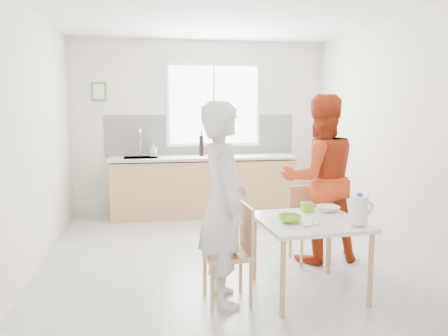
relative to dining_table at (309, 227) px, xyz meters
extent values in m
plane|color=#B7B7B2|center=(-0.56, 1.08, -0.61)|extent=(4.50, 4.50, 0.00)
plane|color=silver|center=(-0.56, 3.33, 0.74)|extent=(4.00, 0.00, 4.00)
plane|color=silver|center=(-0.56, -1.17, 0.74)|extent=(4.00, 0.00, 4.00)
plane|color=silver|center=(-2.56, 1.08, 0.74)|extent=(0.00, 4.50, 4.50)
plane|color=silver|center=(1.44, 1.08, 0.74)|extent=(0.00, 4.50, 4.50)
plane|color=white|center=(-0.56, 1.08, 2.09)|extent=(4.50, 4.50, 0.00)
cube|color=white|center=(-0.36, 3.32, 1.09)|extent=(1.50, 0.03, 1.30)
cube|color=white|center=(-0.36, 3.30, 1.09)|extent=(1.40, 0.02, 1.20)
cube|color=white|center=(-0.36, 3.29, 1.09)|extent=(0.03, 0.03, 1.20)
cube|color=white|center=(-0.56, 3.32, 0.62)|extent=(3.00, 0.02, 0.65)
cube|color=#448B3F|center=(-2.11, 3.32, 1.29)|extent=(0.22, 0.02, 0.28)
cube|color=beige|center=(-2.11, 3.31, 1.29)|extent=(0.16, 0.01, 0.22)
cube|color=tan|center=(-0.56, 3.03, -0.18)|extent=(2.80, 0.60, 0.86)
cube|color=#3F3326|center=(-0.56, 3.03, -0.56)|extent=(2.80, 0.54, 0.10)
cube|color=silver|center=(-0.56, 3.03, 0.29)|extent=(2.84, 0.64, 0.04)
cube|color=#A5A5AA|center=(-1.51, 3.03, 0.30)|extent=(0.50, 0.40, 0.03)
cylinder|color=silver|center=(-1.51, 3.19, 0.49)|extent=(0.02, 0.02, 0.36)
torus|color=silver|center=(-1.51, 3.12, 0.67)|extent=(0.02, 0.18, 0.18)
cube|color=silver|center=(0.00, 0.00, 0.05)|extent=(0.93, 0.93, 0.04)
cylinder|color=tan|center=(-0.37, -0.41, -0.30)|extent=(0.04, 0.04, 0.63)
cylinder|color=tan|center=(-0.41, 0.37, -0.30)|extent=(0.04, 0.04, 0.63)
cylinder|color=tan|center=(0.41, -0.37, -0.30)|extent=(0.04, 0.04, 0.63)
cylinder|color=tan|center=(0.37, 0.41, -0.30)|extent=(0.04, 0.04, 0.63)
cube|color=tan|center=(-0.75, -0.04, -0.19)|extent=(0.41, 0.41, 0.04)
cube|color=tan|center=(-0.57, -0.03, 0.03)|extent=(0.05, 0.37, 0.41)
cylinder|color=tan|center=(-0.92, 0.12, -0.41)|extent=(0.03, 0.03, 0.40)
cylinder|color=tan|center=(-0.91, -0.21, -0.41)|extent=(0.03, 0.03, 0.40)
cylinder|color=tan|center=(-0.59, 0.14, -0.41)|extent=(0.03, 0.03, 0.40)
cylinder|color=tan|center=(-0.57, -0.20, -0.41)|extent=(0.03, 0.03, 0.40)
cube|color=tan|center=(0.31, 0.77, -0.21)|extent=(0.39, 0.39, 0.04)
cube|color=tan|center=(0.30, 0.94, 0.00)|extent=(0.36, 0.05, 0.39)
cylinder|color=tan|center=(0.16, 0.60, -0.42)|extent=(0.03, 0.03, 0.38)
cylinder|color=tan|center=(0.48, 0.62, -0.42)|extent=(0.03, 0.03, 0.38)
cylinder|color=tan|center=(0.14, 0.92, -0.42)|extent=(0.03, 0.03, 0.38)
cylinder|color=tan|center=(0.46, 0.94, -0.42)|extent=(0.03, 0.03, 0.38)
imported|color=silver|center=(-0.78, -0.04, 0.25)|extent=(0.44, 0.65, 1.72)
imported|color=#B83617|center=(0.42, 0.81, 0.29)|extent=(0.91, 0.73, 1.80)
imported|color=#76C92E|center=(-0.20, -0.06, 0.10)|extent=(0.21, 0.21, 0.06)
imported|color=white|center=(0.29, 0.27, 0.10)|extent=(0.23, 0.23, 0.05)
cylinder|color=white|center=(0.33, -0.26, 0.21)|extent=(0.15, 0.15, 0.24)
cylinder|color=blue|center=(0.33, -0.26, 0.33)|extent=(0.05, 0.05, 0.03)
torus|color=white|center=(0.41, -0.26, 0.23)|extent=(0.11, 0.03, 0.11)
cube|color=#7BBD2B|center=(0.09, 0.28, 0.12)|extent=(0.11, 0.11, 0.09)
cylinder|color=#A5A5AA|center=(-0.07, -0.22, 0.08)|extent=(0.15, 0.07, 0.01)
cube|color=#93DA32|center=(0.55, 3.00, 0.32)|extent=(0.35, 0.25, 0.01)
cylinder|color=black|center=(-0.59, 3.07, 0.47)|extent=(0.07, 0.07, 0.32)
cylinder|color=black|center=(-0.38, 3.08, 0.46)|extent=(0.07, 0.07, 0.30)
cylinder|color=brown|center=(-0.30, 3.07, 0.39)|extent=(0.06, 0.06, 0.16)
imported|color=#999999|center=(-1.31, 3.16, 0.41)|extent=(0.11, 0.11, 0.20)
camera|label=1|loc=(-1.39, -3.58, 1.06)|focal=35.00mm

